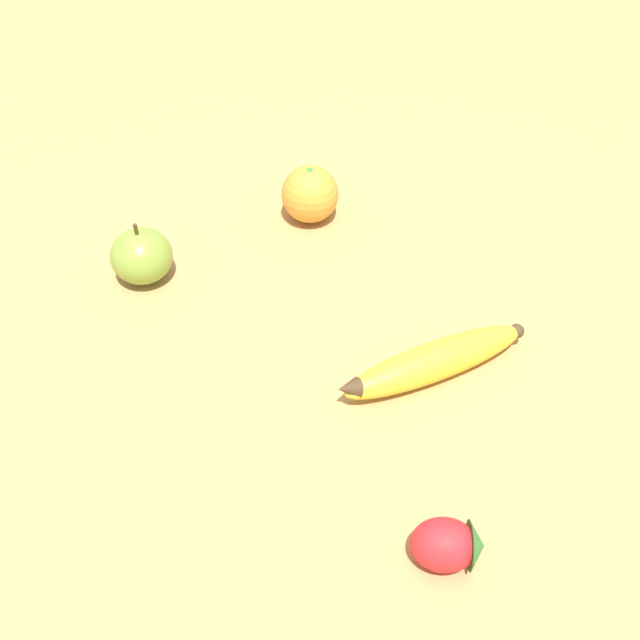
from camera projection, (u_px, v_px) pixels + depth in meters
ground_plane at (323, 324)px, 0.81m from camera, size 3.00×3.00×0.00m
banana at (433, 362)px, 0.75m from camera, size 0.17×0.18×0.04m
orange at (310, 194)px, 0.93m from camera, size 0.07×0.07×0.07m
strawberry at (449, 545)px, 0.60m from camera, size 0.06×0.07×0.04m
apple at (142, 256)px, 0.85m from camera, size 0.07×0.07×0.08m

